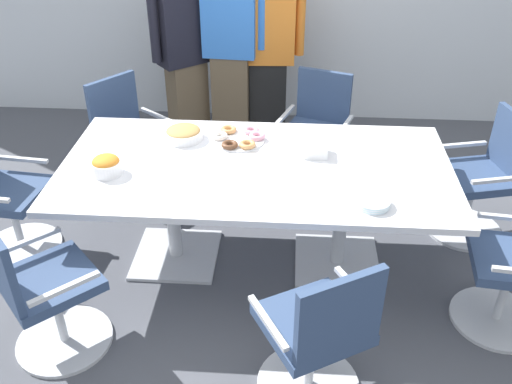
{
  "coord_description": "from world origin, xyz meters",
  "views": [
    {
      "loc": [
        0.21,
        -3.01,
        2.48
      ],
      "look_at": [
        0.0,
        0.0,
        0.55
      ],
      "focal_mm": 39.65,
      "sensor_mm": 36.0,
      "label": 1
    }
  ],
  "objects_px": {
    "plate_stack": "(372,203)",
    "office_chair_1": "(2,199)",
    "person_standing_1": "(230,45)",
    "napkin_pile": "(316,149)",
    "office_chair_5": "(481,182)",
    "office_chair_2": "(42,293)",
    "donut_platter": "(239,138)",
    "snack_bowl_chips_orange": "(106,165)",
    "person_standing_0": "(185,55)",
    "office_chair_0": "(130,143)",
    "office_chair_3": "(317,339)",
    "office_chair_6": "(316,137)",
    "conference_table": "(256,182)",
    "snack_bowl_cookies": "(183,133)",
    "person_standing_2": "(268,53)"
  },
  "relations": [
    {
      "from": "conference_table",
      "to": "person_standing_1",
      "type": "relative_size",
      "value": 1.32
    },
    {
      "from": "donut_platter",
      "to": "snack_bowl_chips_orange",
      "type": "bearing_deg",
      "value": -147.11
    },
    {
      "from": "person_standing_1",
      "to": "office_chair_2",
      "type": "bearing_deg",
      "value": 77.78
    },
    {
      "from": "office_chair_2",
      "to": "office_chair_5",
      "type": "relative_size",
      "value": 1.0
    },
    {
      "from": "plate_stack",
      "to": "office_chair_1",
      "type": "bearing_deg",
      "value": 169.82
    },
    {
      "from": "office_chair_0",
      "to": "office_chair_6",
      "type": "distance_m",
      "value": 1.48
    },
    {
      "from": "office_chair_3",
      "to": "office_chair_0",
      "type": "bearing_deg",
      "value": 96.87
    },
    {
      "from": "office_chair_5",
      "to": "snack_bowl_chips_orange",
      "type": "height_order",
      "value": "office_chair_5"
    },
    {
      "from": "person_standing_1",
      "to": "plate_stack",
      "type": "height_order",
      "value": "person_standing_1"
    },
    {
      "from": "office_chair_6",
      "to": "person_standing_2",
      "type": "distance_m",
      "value": 0.89
    },
    {
      "from": "office_chair_5",
      "to": "office_chair_2",
      "type": "bearing_deg",
      "value": 102.43
    },
    {
      "from": "office_chair_0",
      "to": "snack_bowl_cookies",
      "type": "relative_size",
      "value": 3.56
    },
    {
      "from": "conference_table",
      "to": "office_chair_5",
      "type": "relative_size",
      "value": 2.64
    },
    {
      "from": "office_chair_1",
      "to": "office_chair_3",
      "type": "bearing_deg",
      "value": 68.07
    },
    {
      "from": "office_chair_0",
      "to": "donut_platter",
      "type": "height_order",
      "value": "office_chair_0"
    },
    {
      "from": "conference_table",
      "to": "person_standing_1",
      "type": "xyz_separation_m",
      "value": [
        -0.33,
        1.64,
        0.33
      ]
    },
    {
      "from": "office_chair_3",
      "to": "donut_platter",
      "type": "relative_size",
      "value": 2.55
    },
    {
      "from": "office_chair_0",
      "to": "plate_stack",
      "type": "distance_m",
      "value": 2.17
    },
    {
      "from": "office_chair_1",
      "to": "office_chair_6",
      "type": "distance_m",
      "value": 2.36
    },
    {
      "from": "office_chair_6",
      "to": "office_chair_2",
      "type": "bearing_deg",
      "value": 71.87
    },
    {
      "from": "office_chair_1",
      "to": "person_standing_0",
      "type": "height_order",
      "value": "person_standing_0"
    },
    {
      "from": "office_chair_6",
      "to": "person_standing_0",
      "type": "height_order",
      "value": "person_standing_0"
    },
    {
      "from": "office_chair_0",
      "to": "napkin_pile",
      "type": "distance_m",
      "value": 1.63
    },
    {
      "from": "plate_stack",
      "to": "napkin_pile",
      "type": "relative_size",
      "value": 1.31
    },
    {
      "from": "snack_bowl_chips_orange",
      "to": "donut_platter",
      "type": "xyz_separation_m",
      "value": [
        0.74,
        0.48,
        -0.04
      ]
    },
    {
      "from": "napkin_pile",
      "to": "office_chair_5",
      "type": "bearing_deg",
      "value": 14.44
    },
    {
      "from": "snack_bowl_chips_orange",
      "to": "donut_platter",
      "type": "bearing_deg",
      "value": 32.89
    },
    {
      "from": "conference_table",
      "to": "office_chair_0",
      "type": "distance_m",
      "value": 1.38
    },
    {
      "from": "snack_bowl_cookies",
      "to": "plate_stack",
      "type": "bearing_deg",
      "value": -31.44
    },
    {
      "from": "snack_bowl_chips_orange",
      "to": "office_chair_3",
      "type": "bearing_deg",
      "value": -35.86
    },
    {
      "from": "snack_bowl_chips_orange",
      "to": "donut_platter",
      "type": "height_order",
      "value": "snack_bowl_chips_orange"
    },
    {
      "from": "conference_table",
      "to": "office_chair_0",
      "type": "bearing_deg",
      "value": 140.7
    },
    {
      "from": "person_standing_2",
      "to": "napkin_pile",
      "type": "height_order",
      "value": "person_standing_2"
    },
    {
      "from": "conference_table",
      "to": "snack_bowl_chips_orange",
      "type": "bearing_deg",
      "value": -169.17
    },
    {
      "from": "conference_table",
      "to": "napkin_pile",
      "type": "bearing_deg",
      "value": 22.5
    },
    {
      "from": "conference_table",
      "to": "office_chair_2",
      "type": "distance_m",
      "value": 1.4
    },
    {
      "from": "office_chair_0",
      "to": "donut_platter",
      "type": "bearing_deg",
      "value": 97.03
    },
    {
      "from": "office_chair_1",
      "to": "person_standing_1",
      "type": "relative_size",
      "value": 0.5
    },
    {
      "from": "person_standing_0",
      "to": "person_standing_1",
      "type": "height_order",
      "value": "person_standing_1"
    },
    {
      "from": "office_chair_0",
      "to": "donut_platter",
      "type": "relative_size",
      "value": 2.55
    },
    {
      "from": "person_standing_0",
      "to": "snack_bowl_cookies",
      "type": "relative_size",
      "value": 6.57
    },
    {
      "from": "snack_bowl_chips_orange",
      "to": "conference_table",
      "type": "bearing_deg",
      "value": 10.83
    },
    {
      "from": "office_chair_2",
      "to": "office_chair_5",
      "type": "xyz_separation_m",
      "value": [
        2.63,
        1.31,
        0.0
      ]
    },
    {
      "from": "person_standing_2",
      "to": "donut_platter",
      "type": "relative_size",
      "value": 4.71
    },
    {
      "from": "conference_table",
      "to": "donut_platter",
      "type": "bearing_deg",
      "value": 113.49
    },
    {
      "from": "snack_bowl_chips_orange",
      "to": "office_chair_0",
      "type": "bearing_deg",
      "value": 99.59
    },
    {
      "from": "office_chair_6",
      "to": "snack_bowl_chips_orange",
      "type": "bearing_deg",
      "value": 63.64
    },
    {
      "from": "office_chair_0",
      "to": "snack_bowl_chips_orange",
      "type": "distance_m",
      "value": 1.12
    },
    {
      "from": "snack_bowl_chips_orange",
      "to": "person_standing_1",
      "type": "bearing_deg",
      "value": 73.09
    },
    {
      "from": "office_chair_2",
      "to": "person_standing_2",
      "type": "height_order",
      "value": "person_standing_2"
    }
  ]
}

